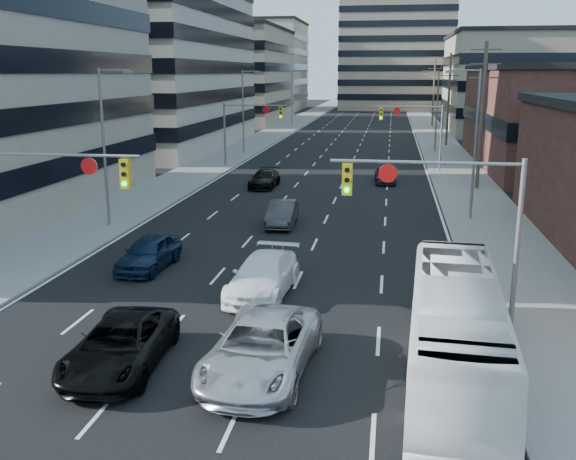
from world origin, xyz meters
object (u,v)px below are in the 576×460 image
at_px(silver_suv, 262,348).
at_px(transit_bus, 456,328).
at_px(white_van, 263,276).
at_px(black_pickup, 120,345).
at_px(sedan_blue, 149,253).

xyz_separation_m(silver_suv, transit_bus, (5.65, 0.81, 0.66)).
height_order(white_van, silver_suv, silver_suv).
xyz_separation_m(black_pickup, white_van, (2.98, 7.26, 0.04)).
distance_m(white_van, silver_suv, 7.11).
xyz_separation_m(silver_suv, sedan_blue, (-7.20, 9.59, -0.07)).
distance_m(white_van, sedan_blue, 6.41).
bearing_deg(sedan_blue, white_van, -20.76).
bearing_deg(silver_suv, transit_bus, 11.59).
distance_m(black_pickup, transit_bus, 10.06).
height_order(black_pickup, white_van, white_van).
height_order(black_pickup, sedan_blue, sedan_blue).
height_order(black_pickup, silver_suv, silver_suv).
relative_size(silver_suv, transit_bus, 0.56).
bearing_deg(sedan_blue, black_pickup, -70.51).
relative_size(white_van, sedan_blue, 1.21).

